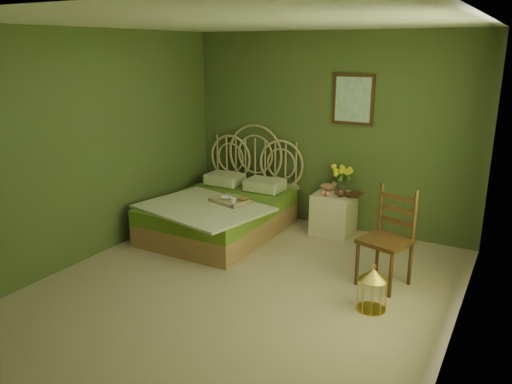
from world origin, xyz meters
The scene contains 14 objects.
floor centered at (0.00, 0.00, 0.00)m, with size 4.50×4.50×0.00m, color tan.
ceiling centered at (0.00, 0.00, 2.60)m, with size 4.50×4.50×0.00m, color silver.
wall_back centered at (0.00, 2.25, 1.30)m, with size 4.00×4.00×0.00m, color #4E562D.
wall_left centered at (-2.00, 0.00, 1.30)m, with size 4.50×4.50×0.00m, color #4E562D.
wall_right centered at (2.00, 0.00, 1.30)m, with size 4.50×4.50×0.00m, color #4E562D.
wall_art centered at (0.32, 2.22, 1.75)m, with size 0.54×0.04×0.64m.
bed centered at (-1.10, 1.29, 0.29)m, with size 1.68×2.13×1.32m.
nightstand centered at (0.23, 1.99, 0.35)m, with size 0.50×0.50×0.98m.
chair centered at (1.21, 0.89, 0.57)m, with size 0.56×0.56×1.03m.
birdcage centered at (1.26, 0.24, 0.21)m, with size 0.28×0.28×0.42m.
book_lower centered at (0.40, 1.99, 0.56)m, with size 0.16×0.21×0.02m, color #381E0F.
book_upper centered at (0.40, 1.99, 0.58)m, with size 0.18×0.24×0.02m, color #472819.
cereal_bowl centered at (-0.95, 1.17, 0.53)m, with size 0.15×0.15×0.04m, color white.
coffee_cup centered at (-0.77, 1.06, 0.55)m, with size 0.08×0.08×0.08m, color white.
Camera 1 is at (2.38, -3.98, 2.39)m, focal length 35.00 mm.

